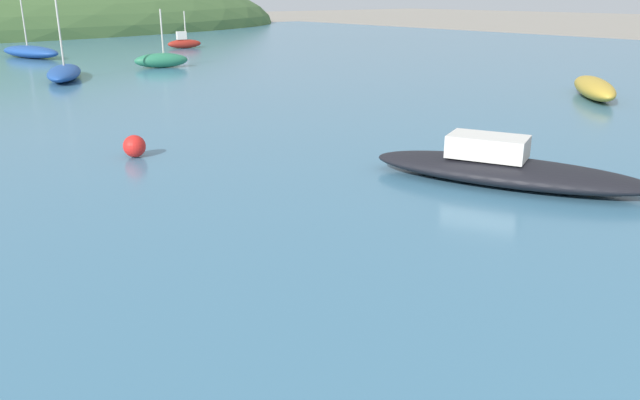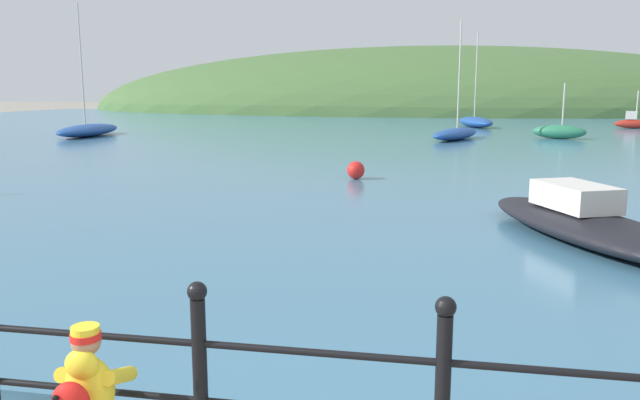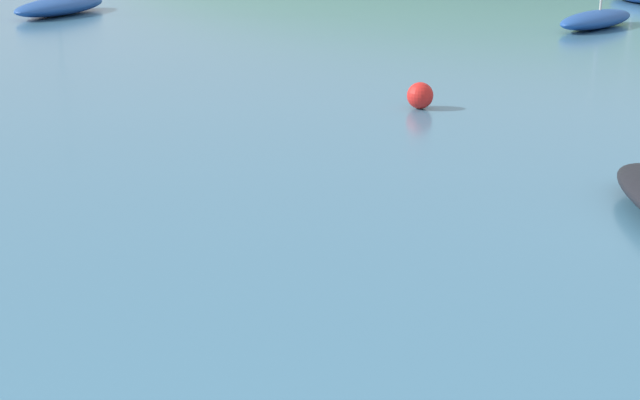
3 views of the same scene
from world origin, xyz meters
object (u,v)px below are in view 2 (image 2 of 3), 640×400
(child_in_coat, at_px, (88,393))
(boat_far_right, at_px, (475,122))
(mooring_buoy, at_px, (356,170))
(boat_red_dinghy, at_px, (559,132))
(boat_blue_hull, at_px, (587,223))
(boat_twin_mast, at_px, (88,130))
(boat_green_fishing, at_px, (633,123))
(boat_far_left, at_px, (455,133))

(child_in_coat, relative_size, boat_far_right, 0.19)
(mooring_buoy, bearing_deg, child_in_coat, -89.84)
(boat_red_dinghy, bearing_deg, boat_blue_hull, -99.03)
(boat_far_right, relative_size, boat_twin_mast, 0.89)
(boat_red_dinghy, bearing_deg, mooring_buoy, -117.34)
(boat_red_dinghy, bearing_deg, child_in_coat, -105.43)
(boat_green_fishing, height_order, mooring_buoy, boat_green_fishing)
(boat_far_right, xyz_separation_m, boat_blue_hull, (0.03, -28.27, -0.06))
(boat_far_right, relative_size, boat_blue_hull, 1.12)
(boat_blue_hull, height_order, mooring_buoy, boat_blue_hull)
(mooring_buoy, bearing_deg, boat_green_fishing, 60.51)
(boat_twin_mast, bearing_deg, boat_blue_hull, -43.44)
(boat_far_right, xyz_separation_m, boat_green_fishing, (8.75, 0.31, 0.01))
(boat_twin_mast, relative_size, boat_blue_hull, 1.26)
(child_in_coat, xyz_separation_m, boat_far_right, (4.15, 34.90, -0.19))
(boat_far_right, height_order, boat_twin_mast, boat_twin_mast)
(boat_twin_mast, bearing_deg, boat_red_dinghy, 6.35)
(boat_green_fishing, bearing_deg, mooring_buoy, -119.49)
(boat_twin_mast, height_order, mooring_buoy, boat_twin_mast)
(child_in_coat, xyz_separation_m, mooring_buoy, (-0.03, 12.35, -0.28))
(boat_far_right, height_order, boat_green_fishing, boat_far_right)
(child_in_coat, relative_size, boat_red_dinghy, 0.41)
(boat_far_left, distance_m, mooring_buoy, 13.24)
(boat_far_left, bearing_deg, boat_green_fishing, 44.33)
(boat_far_left, distance_m, boat_twin_mast, 17.18)
(boat_twin_mast, height_order, boat_green_fishing, boat_twin_mast)
(boat_far_left, height_order, boat_far_right, boat_far_right)
(boat_far_right, relative_size, boat_green_fishing, 2.55)
(boat_far_right, distance_m, boat_green_fishing, 8.75)
(boat_far_right, bearing_deg, boat_far_left, -98.32)
(child_in_coat, height_order, boat_red_dinghy, boat_red_dinghy)
(boat_far_right, bearing_deg, boat_twin_mast, -150.05)
(boat_blue_hull, relative_size, boat_green_fishing, 2.29)
(boat_red_dinghy, bearing_deg, boat_far_left, -163.81)
(boat_blue_hull, distance_m, boat_red_dinghy, 20.26)
(boat_far_right, distance_m, mooring_buoy, 22.93)
(boat_twin_mast, xyz_separation_m, mooring_buoy, (14.37, -11.86, -0.08))
(boat_far_left, height_order, mooring_buoy, boat_far_left)
(child_in_coat, bearing_deg, boat_red_dinghy, 74.57)
(child_in_coat, relative_size, boat_twin_mast, 0.16)
(child_in_coat, height_order, boat_twin_mast, boat_twin_mast)
(boat_green_fishing, bearing_deg, boat_twin_mast, -158.05)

